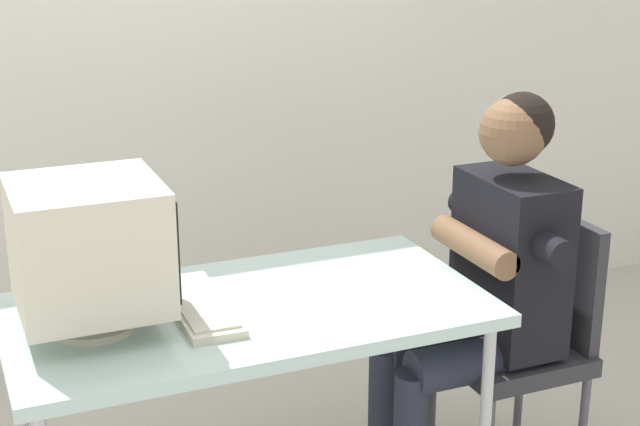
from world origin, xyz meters
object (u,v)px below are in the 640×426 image
(crt_monitor, at_px, (90,247))
(keyboard, at_px, (199,305))
(person_seated, at_px, (484,278))
(desk, at_px, (248,321))
(office_chair, at_px, (527,332))

(crt_monitor, bearing_deg, keyboard, 1.02)
(crt_monitor, bearing_deg, person_seated, -2.22)
(keyboard, bearing_deg, desk, -7.08)
(office_chair, height_order, person_seated, person_seated)
(desk, relative_size, crt_monitor, 3.36)
(desk, bearing_deg, keyboard, 172.92)
(crt_monitor, height_order, keyboard, crt_monitor)
(desk, height_order, person_seated, person_seated)
(keyboard, distance_m, office_chair, 1.13)
(person_seated, bearing_deg, office_chair, -0.00)
(person_seated, bearing_deg, keyboard, 176.75)
(desk, relative_size, keyboard, 2.95)
(crt_monitor, bearing_deg, desk, -1.63)
(office_chair, bearing_deg, keyboard, 177.28)
(office_chair, distance_m, person_seated, 0.28)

